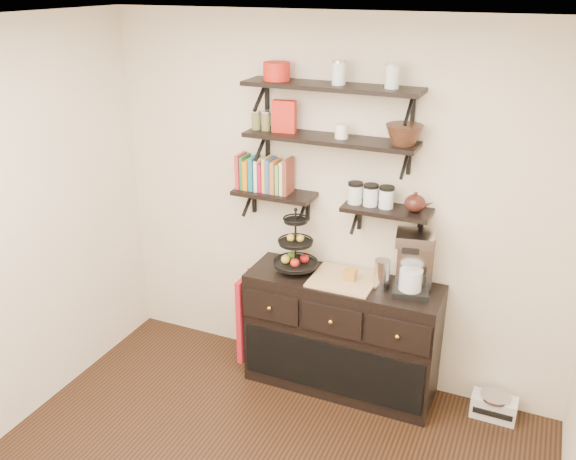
{
  "coord_description": "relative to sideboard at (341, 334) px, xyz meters",
  "views": [
    {
      "loc": [
        1.35,
        -2.17,
        2.91
      ],
      "look_at": [
        -0.1,
        1.15,
        1.38
      ],
      "focal_mm": 38.0,
      "sensor_mm": 36.0,
      "label": 1
    }
  ],
  "objects": [
    {
      "name": "ceiling",
      "position": [
        -0.17,
        -1.51,
        2.25
      ],
      "size": [
        3.5,
        3.5,
        0.02
      ],
      "primitive_type": "cube",
      "color": "white",
      "rests_on": "back_wall"
    },
    {
      "name": "back_wall",
      "position": [
        -0.17,
        0.24,
        0.9
      ],
      "size": [
        3.5,
        0.02,
        2.7
      ],
      "primitive_type": "cube",
      "color": "white",
      "rests_on": "ground"
    },
    {
      "name": "shelf_top",
      "position": [
        -0.17,
        0.1,
        1.78
      ],
      "size": [
        1.2,
        0.27,
        0.23
      ],
      "color": "black",
      "rests_on": "back_wall"
    },
    {
      "name": "shelf_mid",
      "position": [
        -0.17,
        0.1,
        1.43
      ],
      "size": [
        1.2,
        0.27,
        0.23
      ],
      "color": "black",
      "rests_on": "back_wall"
    },
    {
      "name": "shelf_low_left",
      "position": [
        -0.59,
        0.12,
        0.98
      ],
      "size": [
        0.6,
        0.25,
        0.23
      ],
      "color": "black",
      "rests_on": "back_wall"
    },
    {
      "name": "shelf_low_right",
      "position": [
        0.25,
        0.12,
        0.98
      ],
      "size": [
        0.6,
        0.25,
        0.23
      ],
      "color": "black",
      "rests_on": "back_wall"
    },
    {
      "name": "cookbooks",
      "position": [
        -0.64,
        0.12,
        1.11
      ],
      "size": [
        0.43,
        0.15,
        0.26
      ],
      "color": "red",
      "rests_on": "shelf_low_left"
    },
    {
      "name": "glass_canisters",
      "position": [
        0.13,
        0.12,
        1.06
      ],
      "size": [
        0.32,
        0.1,
        0.13
      ],
      "color": "silver",
      "rests_on": "shelf_low_right"
    },
    {
      "name": "sideboard",
      "position": [
        0.0,
        0.0,
        0.0
      ],
      "size": [
        1.4,
        0.5,
        0.92
      ],
      "color": "black",
      "rests_on": "floor"
    },
    {
      "name": "fruit_stand",
      "position": [
        -0.37,
        0.0,
        0.61
      ],
      "size": [
        0.32,
        0.32,
        0.47
      ],
      "rotation": [
        0.0,
        0.0,
        0.04
      ],
      "color": "black",
      "rests_on": "sideboard"
    },
    {
      "name": "candle",
      "position": [
        0.05,
        0.0,
        0.5
      ],
      "size": [
        0.08,
        0.08,
        0.08
      ],
      "primitive_type": "cube",
      "color": "#A87426",
      "rests_on": "sideboard"
    },
    {
      "name": "coffee_maker",
      "position": [
        0.48,
        0.03,
        0.66
      ],
      "size": [
        0.28,
        0.27,
        0.45
      ],
      "rotation": [
        0.0,
        0.0,
        0.19
      ],
      "color": "black",
      "rests_on": "sideboard"
    },
    {
      "name": "thermal_carafe",
      "position": [
        0.28,
        -0.02,
        0.56
      ],
      "size": [
        0.11,
        0.11,
        0.22
      ],
      "primitive_type": "cylinder",
      "color": "silver",
      "rests_on": "sideboard"
    },
    {
      "name": "apron",
      "position": [
        -0.73,
        -0.1,
        0.04
      ],
      "size": [
        0.04,
        0.29,
        0.69
      ],
      "primitive_type": "cube",
      "color": "#AA1213",
      "rests_on": "sideboard"
    },
    {
      "name": "radio",
      "position": [
        1.12,
        0.09,
        -0.36
      ],
      "size": [
        0.31,
        0.21,
        0.18
      ],
      "rotation": [
        0.0,
        0.0,
        -0.01
      ],
      "color": "silver",
      "rests_on": "floor"
    },
    {
      "name": "recipe_box",
      "position": [
        -0.5,
        0.1,
        1.56
      ],
      "size": [
        0.17,
        0.08,
        0.22
      ],
      "primitive_type": "cube",
      "rotation": [
        0.0,
        0.0,
        0.13
      ],
      "color": "red",
      "rests_on": "shelf_mid"
    },
    {
      "name": "walnut_bowl",
      "position": [
        0.33,
        0.1,
        1.51
      ],
      "size": [
        0.24,
        0.24,
        0.13
      ],
      "primitive_type": null,
      "color": "black",
      "rests_on": "shelf_mid"
    },
    {
      "name": "ramekins",
      "position": [
        -0.09,
        0.1,
        1.5
      ],
      "size": [
        0.09,
        0.09,
        0.1
      ],
      "primitive_type": "cylinder",
      "color": "white",
      "rests_on": "shelf_mid"
    },
    {
      "name": "teapot",
      "position": [
        0.44,
        0.12,
        1.07
      ],
      "size": [
        0.21,
        0.17,
        0.14
      ],
      "primitive_type": null,
      "rotation": [
        0.0,
        0.0,
        0.16
      ],
      "color": "#381611",
      "rests_on": "shelf_low_right"
    },
    {
      "name": "red_pot",
      "position": [
        -0.56,
        0.1,
        1.86
      ],
      "size": [
        0.18,
        0.18,
        0.12
      ],
      "primitive_type": "cylinder",
      "color": "red",
      "rests_on": "shelf_top"
    }
  ]
}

